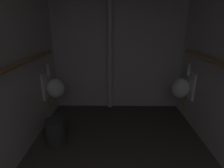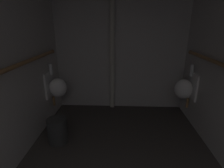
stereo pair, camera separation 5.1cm
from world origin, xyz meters
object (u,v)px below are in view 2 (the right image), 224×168
standpipe_back_wall (112,47)px  urinal_right_mid (185,88)px  urinal_left_mid (57,87)px  waste_bin (58,131)px

standpipe_back_wall → urinal_right_mid: bearing=-20.4°
urinal_right_mid → urinal_left_mid: bearing=-179.4°
urinal_right_mid → waste_bin: (-1.96, -0.68, -0.42)m
urinal_left_mid → standpipe_back_wall: bearing=27.5°
waste_bin → standpipe_back_wall: bearing=57.4°
urinal_right_mid → standpipe_back_wall: standpipe_back_wall is taller
urinal_left_mid → standpipe_back_wall: (0.92, 0.48, 0.61)m
urinal_left_mid → waste_bin: (0.20, -0.66, -0.42)m
urinal_right_mid → waste_bin: 2.12m
urinal_left_mid → standpipe_back_wall: 1.21m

